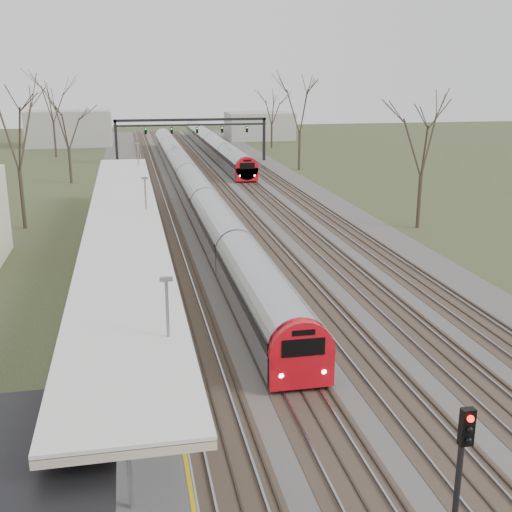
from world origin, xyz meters
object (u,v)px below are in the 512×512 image
(train_far, at_px, (212,143))
(passenger, at_px, (159,372))
(signal_post, at_px, (462,456))
(train_near, at_px, (189,179))

(train_far, height_order, passenger, train_far)
(signal_post, bearing_deg, passenger, 132.26)
(train_far, bearing_deg, train_near, -101.63)
(passenger, bearing_deg, signal_post, -150.04)
(passenger, bearing_deg, train_near, -19.15)
(train_near, xyz_separation_m, signal_post, (1.75, -53.61, 1.25))
(train_far, distance_m, passenger, 80.65)
(passenger, bearing_deg, train_far, -21.20)
(passenger, relative_size, signal_post, 0.45)
(train_near, distance_m, train_far, 34.74)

